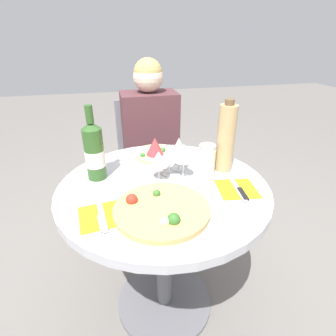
{
  "coord_description": "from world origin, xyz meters",
  "views": [
    {
      "loc": [
        -0.2,
        -0.92,
        1.3
      ],
      "look_at": [
        0.01,
        -0.06,
        0.85
      ],
      "focal_mm": 28.0,
      "sensor_mm": 36.0,
      "label": 1
    }
  ],
  "objects": [
    {
      "name": "tall_carafe",
      "position": [
        0.3,
        0.07,
        0.9
      ],
      "size": [
        0.08,
        0.08,
        0.32
      ],
      "color": "tan",
      "rests_on": "dining_table"
    },
    {
      "name": "pizza_large",
      "position": [
        -0.05,
        -0.19,
        0.76
      ],
      "size": [
        0.34,
        0.34,
        0.05
      ],
      "color": "tan",
      "rests_on": "dining_table"
    },
    {
      "name": "wine_bottle",
      "position": [
        -0.26,
        0.12,
        0.87
      ],
      "size": [
        0.08,
        0.08,
        0.31
      ],
      "color": "#2D5623",
      "rests_on": "dining_table"
    },
    {
      "name": "wine_glass_front_right",
      "position": [
        0.1,
        0.04,
        0.86
      ],
      "size": [
        0.08,
        0.08,
        0.15
      ],
      "color": "silver",
      "rests_on": "dining_table"
    },
    {
      "name": "wine_glass_back_left",
      "position": [
        -0.01,
        0.11,
        0.87
      ],
      "size": [
        0.08,
        0.08,
        0.16
      ],
      "color": "silver",
      "rests_on": "dining_table"
    },
    {
      "name": "wine_glass_center",
      "position": [
        0.04,
        0.08,
        0.85
      ],
      "size": [
        0.08,
        0.08,
        0.14
      ],
      "color": "silver",
      "rests_on": "dining_table"
    },
    {
      "name": "wine_glass_back_right",
      "position": [
        0.1,
        0.11,
        0.86
      ],
      "size": [
        0.08,
        0.08,
        0.15
      ],
      "color": "silver",
      "rests_on": "dining_table"
    },
    {
      "name": "wine_glass_front_left",
      "position": [
        -0.01,
        0.04,
        0.84
      ],
      "size": [
        0.08,
        0.08,
        0.13
      ],
      "color": "silver",
      "rests_on": "dining_table"
    },
    {
      "name": "sugar_shaker",
      "position": [
        0.21,
        0.07,
        0.81
      ],
      "size": [
        0.08,
        0.08,
        0.13
      ],
      "color": "silver",
      "rests_on": "dining_table"
    },
    {
      "name": "place_setting_left",
      "position": [
        -0.25,
        -0.17,
        0.75
      ],
      "size": [
        0.17,
        0.19,
        0.01
      ],
      "color": "gold",
      "rests_on": "dining_table"
    },
    {
      "name": "pizza_small_far",
      "position": [
        0.03,
        0.28,
        0.76
      ],
      "size": [
        0.23,
        0.23,
        0.05
      ],
      "color": "#E5C17F",
      "rests_on": "dining_table"
    },
    {
      "name": "place_setting_right",
      "position": [
        0.28,
        -0.11,
        0.75
      ],
      "size": [
        0.17,
        0.19,
        0.01
      ],
      "color": "gold",
      "rests_on": "dining_table"
    },
    {
      "name": "dining_table",
      "position": [
        0.0,
        0.0,
        0.57
      ],
      "size": [
        0.87,
        0.87,
        0.75
      ],
      "color": "slate",
      "rests_on": "ground_plane"
    },
    {
      "name": "ground_plane",
      "position": [
        0.0,
        0.0,
        0.0
      ],
      "size": [
        12.0,
        12.0,
        0.0
      ],
      "primitive_type": "plane",
      "color": "slate",
      "rests_on": "ground"
    },
    {
      "name": "seated_diner",
      "position": [
        0.07,
        0.66,
        0.53
      ],
      "size": [
        0.36,
        0.48,
        1.18
      ],
      "rotation": [
        0.0,
        0.0,
        3.14
      ],
      "color": "#512D33",
      "rests_on": "ground_plane"
    },
    {
      "name": "chair_behind_diner",
      "position": [
        0.07,
        0.81,
        0.43
      ],
      "size": [
        0.43,
        0.43,
        0.89
      ],
      "rotation": [
        0.0,
        0.0,
        3.14
      ],
      "color": "slate",
      "rests_on": "ground_plane"
    }
  ]
}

